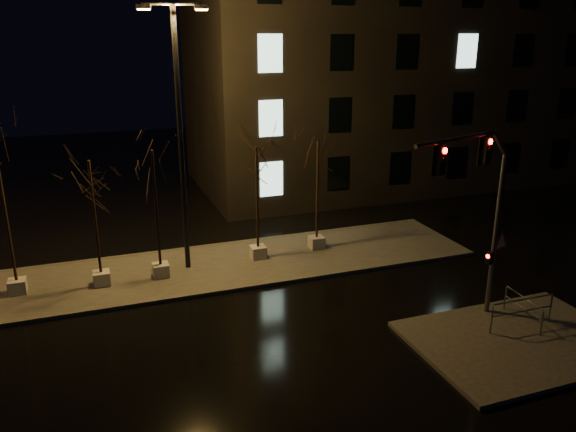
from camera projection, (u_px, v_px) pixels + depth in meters
name	position (u px, v px, depth m)	size (l,w,h in m)	color
ground	(271.00, 332.00, 19.29)	(90.00, 90.00, 0.00)	black
median	(228.00, 265.00, 24.63)	(22.00, 5.00, 0.15)	#42403B
sidewalk_corner	(519.00, 341.00, 18.56)	(7.00, 5.00, 0.15)	#42403B
building	(384.00, 69.00, 37.59)	(25.00, 12.00, 15.00)	black
tree_0	(0.00, 177.00, 20.41)	(1.80, 1.80, 6.11)	beige
tree_1	(92.00, 189.00, 21.35)	(1.80, 1.80, 5.23)	beige
tree_2	(154.00, 180.00, 22.06)	(1.80, 1.80, 5.45)	beige
tree_3	(257.00, 172.00, 24.04)	(1.80, 1.80, 5.21)	beige
tree_4	(318.00, 165.00, 25.21)	(1.80, 1.80, 5.23)	beige
traffic_signal_mast	(482.00, 201.00, 18.42)	(5.23, 1.75, 6.68)	#55575C
streetlight_main	(180.00, 124.00, 22.36)	(2.68, 0.75, 10.73)	black
guard_rail_a	(522.00, 309.00, 19.05)	(2.52, 0.09, 1.09)	#55575C
guard_rail_b	(523.00, 306.00, 19.48)	(0.19, 1.98, 0.94)	#55575C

